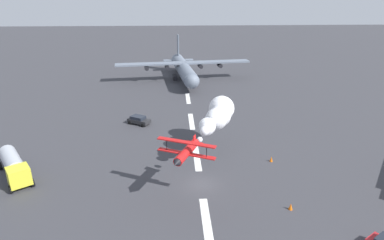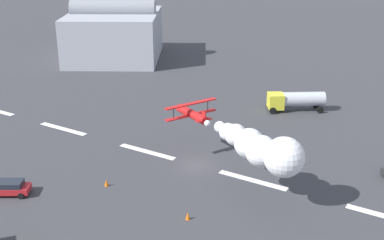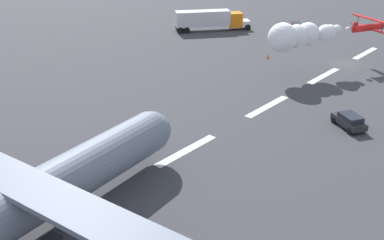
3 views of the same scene
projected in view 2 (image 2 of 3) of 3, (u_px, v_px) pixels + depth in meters
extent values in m
plane|color=#38383D|center=(197.00, 165.00, 58.14)|extent=(440.00, 440.00, 0.00)
cube|color=white|center=(63.00, 129.00, 68.57)|extent=(8.00, 0.90, 0.01)
cube|color=white|center=(147.00, 152.00, 61.61)|extent=(8.00, 0.90, 0.01)
cube|color=white|center=(253.00, 180.00, 54.66)|extent=(8.00, 0.90, 0.01)
cylinder|color=red|center=(192.00, 114.00, 58.46)|extent=(5.23, 3.10, 0.99)
cube|color=red|center=(191.00, 115.00, 58.67)|extent=(3.44, 6.48, 0.12)
cube|color=red|center=(191.00, 104.00, 58.17)|extent=(3.44, 6.48, 0.12)
cylinder|color=black|center=(174.00, 113.00, 57.18)|extent=(0.08, 0.08, 1.38)
cylinder|color=black|center=(208.00, 106.00, 59.66)|extent=(0.08, 0.08, 1.38)
cube|color=red|center=(204.00, 117.00, 56.45)|extent=(0.68, 0.38, 1.10)
cube|color=red|center=(204.00, 120.00, 56.59)|extent=(1.38, 2.07, 0.08)
cone|color=black|center=(178.00, 107.00, 60.78)|extent=(0.99, 1.06, 0.84)
sphere|color=white|center=(207.00, 123.00, 55.62)|extent=(0.70, 0.70, 0.70)
sphere|color=white|center=(220.00, 127.00, 53.94)|extent=(1.25, 1.25, 1.25)
sphere|color=white|center=(228.00, 132.00, 53.04)|extent=(1.90, 1.90, 1.90)
sphere|color=white|center=(236.00, 135.00, 52.50)|extent=(2.34, 2.34, 2.34)
sphere|color=white|center=(249.00, 143.00, 50.18)|extent=(3.09, 3.09, 3.09)
sphere|color=white|center=(261.00, 151.00, 48.78)|extent=(3.16, 3.16, 3.16)
sphere|color=white|center=(284.00, 157.00, 46.99)|extent=(3.90, 3.90, 3.90)
cube|color=yellow|center=(276.00, 101.00, 74.61)|extent=(3.17, 3.22, 2.20)
cylinder|color=#B7BCC6|center=(304.00, 99.00, 74.70)|extent=(6.27, 5.21, 2.10)
cylinder|color=black|center=(273.00, 111.00, 73.85)|extent=(1.01, 0.83, 1.00)
cylinder|color=black|center=(320.00, 110.00, 74.17)|extent=(1.01, 0.83, 1.00)
cylinder|color=black|center=(270.00, 105.00, 76.09)|extent=(1.01, 0.83, 1.00)
cylinder|color=black|center=(316.00, 105.00, 76.40)|extent=(1.01, 0.83, 1.00)
cube|color=#B21E23|center=(8.00, 189.00, 51.53)|extent=(4.60, 3.81, 0.65)
cube|color=#1E232D|center=(10.00, 184.00, 51.31)|extent=(3.07, 2.77, 0.55)
cylinder|color=black|center=(21.00, 196.00, 50.81)|extent=(0.66, 0.53, 0.64)
cylinder|color=black|center=(26.00, 187.00, 52.49)|extent=(0.66, 0.53, 0.64)
cylinder|color=black|center=(384.00, 172.00, 55.69)|extent=(0.52, 0.66, 0.64)
cube|color=#9EA3AD|center=(114.00, 36.00, 103.71)|extent=(25.89, 26.79, 9.40)
cylinder|color=gray|center=(113.00, 8.00, 101.70)|extent=(16.58, 11.73, 3.60)
cone|color=orange|center=(106.00, 183.00, 53.34)|extent=(0.44, 0.44, 0.75)
cone|color=orange|center=(188.00, 216.00, 47.25)|extent=(0.44, 0.44, 0.75)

